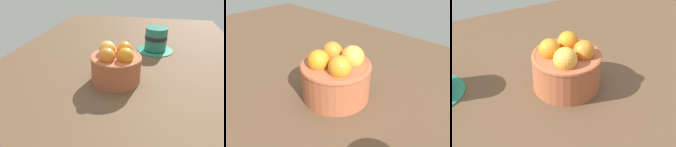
{
  "view_description": "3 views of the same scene",
  "coord_description": "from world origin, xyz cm",
  "views": [
    {
      "loc": [
        48.53,
        9.09,
        28.81
      ],
      "look_at": [
        0.81,
        -0.94,
        2.45
      ],
      "focal_mm": 32.44,
      "sensor_mm": 36.0,
      "label": 1
    },
    {
      "loc": [
        -24.93,
        25.05,
        26.39
      ],
      "look_at": [
        1.42,
        -2.05,
        3.74
      ],
      "focal_mm": 33.66,
      "sensor_mm": 36.0,
      "label": 2
    },
    {
      "loc": [
        -24.71,
        -45.45,
        38.92
      ],
      "look_at": [
        -0.47,
        0.21,
        3.0
      ],
      "focal_mm": 50.41,
      "sensor_mm": 36.0,
      "label": 3
    }
  ],
  "objects": [
    {
      "name": "ground_plane",
      "position": [
        0.0,
        0.0,
        -1.52
      ],
      "size": [
        157.28,
        84.04,
        3.03
      ],
      "primitive_type": "cube",
      "color": "brown"
    },
    {
      "name": "terracotta_bowl",
      "position": [
        -0.02,
        -0.03,
        4.82
      ],
      "size": [
        13.77,
        13.77,
        10.69
      ],
      "color": "#AD5938",
      "rests_on": "ground_plane"
    }
  ]
}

